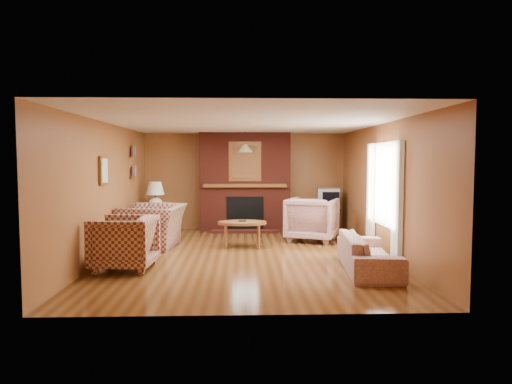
{
  "coord_description": "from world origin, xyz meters",
  "views": [
    {
      "loc": [
        -0.09,
        -8.24,
        1.73
      ],
      "look_at": [
        0.2,
        0.6,
        1.11
      ],
      "focal_mm": 32.0,
      "sensor_mm": 36.0,
      "label": 1
    }
  ],
  "objects_px": {
    "fireplace": "(245,182)",
    "plaid_armchair": "(124,243)",
    "coffee_table": "(242,224)",
    "tv_stand": "(329,219)",
    "floral_sofa": "(368,253)",
    "crt_tv": "(329,198)",
    "plaid_loveseat": "(153,226)",
    "table_lamp": "(155,195)",
    "floral_armchair": "(312,219)",
    "side_table": "(156,223)"
  },
  "relations": [
    {
      "from": "fireplace",
      "to": "plaid_loveseat",
      "type": "distance_m",
      "value": 2.94
    },
    {
      "from": "coffee_table",
      "to": "side_table",
      "type": "xyz_separation_m",
      "value": [
        -2.03,
        1.72,
        -0.19
      ]
    },
    {
      "from": "side_table",
      "to": "floral_sofa",
      "type": "bearing_deg",
      "value": -42.68
    },
    {
      "from": "crt_tv",
      "to": "plaid_armchair",
      "type": "bearing_deg",
      "value": -136.23
    },
    {
      "from": "side_table",
      "to": "table_lamp",
      "type": "distance_m",
      "value": 0.65
    },
    {
      "from": "floral_armchair",
      "to": "tv_stand",
      "type": "bearing_deg",
      "value": -91.87
    },
    {
      "from": "plaid_armchair",
      "to": "coffee_table",
      "type": "relative_size",
      "value": 0.98
    },
    {
      "from": "floral_sofa",
      "to": "table_lamp",
      "type": "bearing_deg",
      "value": 52.48
    },
    {
      "from": "plaid_armchair",
      "to": "table_lamp",
      "type": "distance_m",
      "value": 3.53
    },
    {
      "from": "floral_armchair",
      "to": "tv_stand",
      "type": "distance_m",
      "value": 1.51
    },
    {
      "from": "floral_armchair",
      "to": "side_table",
      "type": "xyz_separation_m",
      "value": [
        -3.53,
        1.02,
        -0.2
      ]
    },
    {
      "from": "fireplace",
      "to": "plaid_armchair",
      "type": "bearing_deg",
      "value": -115.86
    },
    {
      "from": "coffee_table",
      "to": "crt_tv",
      "type": "distance_m",
      "value": 2.98
    },
    {
      "from": "floral_sofa",
      "to": "coffee_table",
      "type": "height_order",
      "value": "floral_sofa"
    },
    {
      "from": "floral_sofa",
      "to": "crt_tv",
      "type": "distance_m",
      "value": 4.07
    },
    {
      "from": "fireplace",
      "to": "side_table",
      "type": "distance_m",
      "value": 2.35
    },
    {
      "from": "plaid_loveseat",
      "to": "coffee_table",
      "type": "height_order",
      "value": "plaid_loveseat"
    },
    {
      "from": "floral_armchair",
      "to": "crt_tv",
      "type": "distance_m",
      "value": 1.53
    },
    {
      "from": "plaid_armchair",
      "to": "floral_sofa",
      "type": "bearing_deg",
      "value": 90.6
    },
    {
      "from": "floral_sofa",
      "to": "plaid_armchair",
      "type": "bearing_deg",
      "value": 92.18
    },
    {
      "from": "plaid_loveseat",
      "to": "plaid_armchair",
      "type": "relative_size",
      "value": 1.37
    },
    {
      "from": "floral_armchair",
      "to": "crt_tv",
      "type": "xyz_separation_m",
      "value": [
        0.62,
        1.36,
        0.34
      ]
    },
    {
      "from": "coffee_table",
      "to": "floral_armchair",
      "type": "bearing_deg",
      "value": 24.91
    },
    {
      "from": "table_lamp",
      "to": "tv_stand",
      "type": "bearing_deg",
      "value": 4.82
    },
    {
      "from": "fireplace",
      "to": "side_table",
      "type": "height_order",
      "value": "fireplace"
    },
    {
      "from": "floral_armchair",
      "to": "plaid_loveseat",
      "type": "bearing_deg",
      "value": 32.88
    },
    {
      "from": "plaid_loveseat",
      "to": "plaid_armchair",
      "type": "height_order",
      "value": "plaid_armchair"
    },
    {
      "from": "floral_armchair",
      "to": "coffee_table",
      "type": "xyz_separation_m",
      "value": [
        -1.51,
        -0.7,
        -0.01
      ]
    },
    {
      "from": "floral_armchair",
      "to": "table_lamp",
      "type": "distance_m",
      "value": 3.7
    },
    {
      "from": "fireplace",
      "to": "tv_stand",
      "type": "bearing_deg",
      "value": -5.15
    },
    {
      "from": "plaid_loveseat",
      "to": "coffee_table",
      "type": "bearing_deg",
      "value": 92.36
    },
    {
      "from": "table_lamp",
      "to": "tv_stand",
      "type": "xyz_separation_m",
      "value": [
        4.15,
        0.35,
        -0.63
      ]
    },
    {
      "from": "plaid_loveseat",
      "to": "tv_stand",
      "type": "xyz_separation_m",
      "value": [
        3.9,
        1.97,
        -0.14
      ]
    },
    {
      "from": "coffee_table",
      "to": "crt_tv",
      "type": "height_order",
      "value": "crt_tv"
    },
    {
      "from": "tv_stand",
      "to": "crt_tv",
      "type": "bearing_deg",
      "value": -86.32
    },
    {
      "from": "crt_tv",
      "to": "floral_sofa",
      "type": "bearing_deg",
      "value": -92.13
    },
    {
      "from": "plaid_armchair",
      "to": "floral_sofa",
      "type": "height_order",
      "value": "plaid_armchair"
    },
    {
      "from": "floral_sofa",
      "to": "coffee_table",
      "type": "relative_size",
      "value": 1.97
    },
    {
      "from": "fireplace",
      "to": "tv_stand",
      "type": "xyz_separation_m",
      "value": [
        2.05,
        -0.18,
        -0.9
      ]
    },
    {
      "from": "tv_stand",
      "to": "crt_tv",
      "type": "distance_m",
      "value": 0.52
    },
    {
      "from": "fireplace",
      "to": "plaid_armchair",
      "type": "height_order",
      "value": "fireplace"
    },
    {
      "from": "crt_tv",
      "to": "plaid_loveseat",
      "type": "bearing_deg",
      "value": -153.26
    },
    {
      "from": "floral_armchair",
      "to": "side_table",
      "type": "bearing_deg",
      "value": 6.39
    },
    {
      "from": "plaid_loveseat",
      "to": "floral_armchair",
      "type": "xyz_separation_m",
      "value": [
        3.28,
        0.6,
        0.05
      ]
    },
    {
      "from": "table_lamp",
      "to": "floral_sofa",
      "type": "bearing_deg",
      "value": -42.68
    },
    {
      "from": "coffee_table",
      "to": "tv_stand",
      "type": "height_order",
      "value": "tv_stand"
    },
    {
      "from": "table_lamp",
      "to": "tv_stand",
      "type": "distance_m",
      "value": 4.21
    },
    {
      "from": "plaid_loveseat",
      "to": "side_table",
      "type": "height_order",
      "value": "plaid_loveseat"
    },
    {
      "from": "plaid_armchair",
      "to": "table_lamp",
      "type": "bearing_deg",
      "value": -173.96
    },
    {
      "from": "plaid_loveseat",
      "to": "side_table",
      "type": "bearing_deg",
      "value": -165.74
    }
  ]
}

